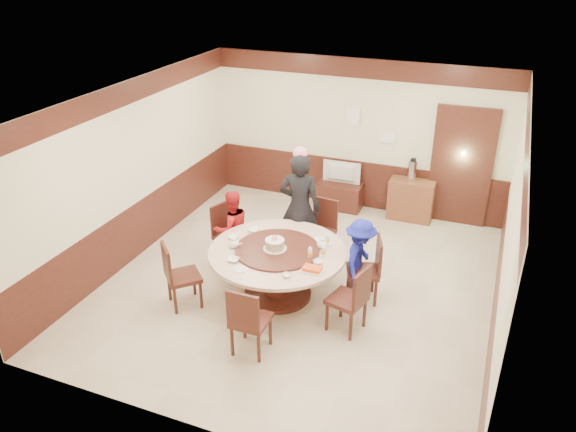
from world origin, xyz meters
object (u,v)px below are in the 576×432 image
at_px(person_blue, 360,259).
at_px(side_cabinet, 411,200).
at_px(thermos, 412,171).
at_px(tv_stand, 340,195).
at_px(banquet_table, 278,264).
at_px(television, 341,173).
at_px(person_standing, 300,208).
at_px(person_red, 232,228).
at_px(shrimp_platter, 312,269).
at_px(birthday_cake, 275,244).

relative_size(person_blue, side_cabinet, 1.51).
height_order(side_cabinet, thermos, thermos).
bearing_deg(tv_stand, banquet_table, -89.28).
bearing_deg(television, banquet_table, 89.55).
relative_size(person_standing, thermos, 4.78).
bearing_deg(side_cabinet, person_blue, -94.69).
height_order(banquet_table, side_cabinet, banquet_table).
xyz_separation_m(person_standing, tv_stand, (0.04, 2.08, -0.66)).
xyz_separation_m(person_red, thermos, (2.28, 2.62, 0.32)).
xyz_separation_m(shrimp_platter, side_cabinet, (0.67, 3.54, -0.40)).
xyz_separation_m(person_blue, side_cabinet, (0.23, 2.76, -0.23)).
distance_m(birthday_cake, shrimp_platter, 0.74).
bearing_deg(person_standing, thermos, -127.98).
bearing_deg(tv_stand, side_cabinet, 1.28).
relative_size(person_standing, person_red, 1.47).
bearing_deg(person_red, person_blue, 125.49).
relative_size(person_red, birthday_cake, 3.74).
height_order(person_blue, birthday_cake, person_blue).
bearing_deg(tv_stand, birthday_cake, -89.79).
relative_size(banquet_table, shrimp_platter, 6.45).
bearing_deg(tv_stand, person_standing, -91.13).
relative_size(banquet_table, person_standing, 1.07).
xyz_separation_m(shrimp_platter, thermos, (0.64, 3.54, 0.16)).
relative_size(person_blue, television, 1.68).
xyz_separation_m(shrimp_platter, television, (-0.67, 3.51, -0.07)).
height_order(birthday_cake, television, birthday_cake).
relative_size(tv_stand, side_cabinet, 1.06).
xyz_separation_m(tv_stand, side_cabinet, (1.34, 0.03, 0.12)).
xyz_separation_m(birthday_cake, television, (-0.01, 3.20, -0.15)).
xyz_separation_m(shrimp_platter, tv_stand, (-0.67, 3.51, -0.53)).
bearing_deg(thermos, birthday_cake, -111.93).
distance_m(person_blue, thermos, 2.79).
distance_m(banquet_table, person_blue, 1.16).
bearing_deg(person_red, side_cabinet, 178.05).
bearing_deg(side_cabinet, television, -178.72).
height_order(birthday_cake, side_cabinet, birthday_cake).
height_order(shrimp_platter, side_cabinet, shrimp_platter).
distance_m(banquet_table, tv_stand, 3.18).
relative_size(banquet_table, tv_stand, 2.28).
height_order(television, side_cabinet, television).
bearing_deg(birthday_cake, shrimp_platter, -25.19).
bearing_deg(birthday_cake, television, 90.21).
bearing_deg(side_cabinet, banquet_table, -112.15).
bearing_deg(side_cabinet, tv_stand, -178.72).
distance_m(birthday_cake, tv_stand, 3.25).
bearing_deg(person_red, tv_stand, -161.04).
bearing_deg(tv_stand, television, 180.00).
relative_size(person_standing, shrimp_platter, 6.05).
distance_m(birthday_cake, side_cabinet, 3.52).
xyz_separation_m(person_standing, thermos, (1.35, 2.11, 0.03)).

